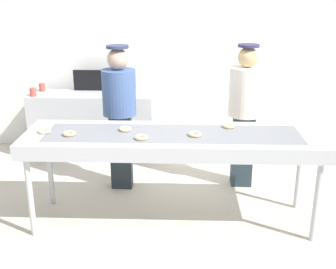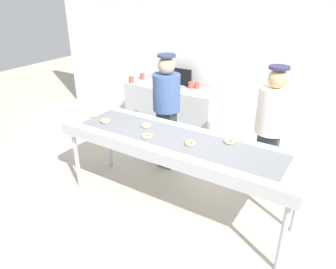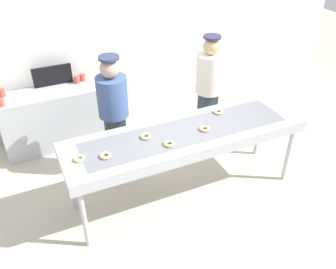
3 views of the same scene
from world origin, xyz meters
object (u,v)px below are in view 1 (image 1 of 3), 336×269
paper_cup_0 (123,87)px  plain_donut_4 (69,134)px  menu_display (93,80)px  paper_cup_2 (42,87)px  plain_donut_0 (125,129)px  paper_cup_1 (115,88)px  plain_donut_5 (44,131)px  fryer_conveyor (173,141)px  paper_cup_3 (33,92)px  plain_donut_2 (141,137)px  plain_donut_3 (195,134)px  prep_counter (93,125)px  plain_donut_1 (229,126)px  worker_assistant (120,107)px  worker_baker (245,106)px

paper_cup_0 → plain_donut_4: bearing=-96.8°
paper_cup_0 → menu_display: size_ratio=0.20×
paper_cup_2 → plain_donut_0: bearing=-52.5°
paper_cup_1 → plain_donut_5: bearing=-101.9°
fryer_conveyor → paper_cup_0: 2.06m
plain_donut_5 → paper_cup_3: (-0.66, 1.63, -0.02)m
menu_display → paper_cup_3: bearing=-154.3°
plain_donut_2 → paper_cup_0: 2.13m
plain_donut_3 → prep_counter: 2.33m
plain_donut_1 → paper_cup_2: size_ratio=1.13×
plain_donut_5 → prep_counter: (0.08, 1.78, -0.52)m
prep_counter → paper_cup_3: bearing=-168.2°
worker_assistant → plain_donut_3: bearing=142.8°
plain_donut_4 → worker_assistant: 0.93m
plain_donut_3 → paper_cup_1: (-1.05, 1.94, -0.02)m
plain_donut_0 → plain_donut_2: bearing=-52.6°
paper_cup_0 → paper_cup_2: (-1.12, -0.03, 0.00)m
paper_cup_2 → paper_cup_1: bearing=-0.6°
plain_donut_0 → prep_counter: bearing=112.2°
plain_donut_4 → paper_cup_2: (-0.88, 1.97, -0.02)m
worker_baker → paper_cup_2: 2.85m
paper_cup_0 → menu_display: menu_display is taller
worker_baker → plain_donut_3: bearing=58.1°
plain_donut_2 → menu_display: bearing=112.2°
fryer_conveyor → plain_donut_2: 0.34m
paper_cup_1 → paper_cup_2: (-1.02, 0.01, 0.00)m
worker_assistant → menu_display: size_ratio=3.03×
plain_donut_2 → paper_cup_3: (-1.61, 1.77, -0.02)m
plain_donut_0 → worker_baker: bearing=32.4°
menu_display → worker_assistant: bearing=-65.8°
plain_donut_2 → menu_display: (-0.87, 2.13, 0.07)m
paper_cup_3 → plain_donut_0: bearing=-47.1°
plain_donut_1 → paper_cup_2: (-2.41, 1.69, -0.02)m
plain_donut_0 → paper_cup_1: (-0.37, 1.81, -0.02)m
plain_donut_5 → paper_cup_2: bearing=108.1°
paper_cup_0 → paper_cup_1: same height
paper_cup_0 → worker_baker: bearing=-34.0°
prep_counter → paper_cup_2: bearing=169.7°
worker_assistant → paper_cup_1: size_ratio=15.51×
plain_donut_5 → prep_counter: 1.86m
paper_cup_1 → menu_display: size_ratio=0.20×
fryer_conveyor → worker_assistant: (-0.62, 0.77, 0.11)m
plain_donut_0 → plain_donut_1: 1.03m
plain_donut_1 → plain_donut_4: 1.56m
worker_assistant → paper_cup_2: size_ratio=15.51×
paper_cup_1 → menu_display: (-0.32, 0.08, 0.09)m
plain_donut_2 → paper_cup_1: size_ratio=1.13×
paper_cup_3 → menu_display: 0.83m
plain_donut_3 → paper_cup_0: (-0.95, 1.98, -0.02)m
plain_donut_1 → paper_cup_2: 2.94m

